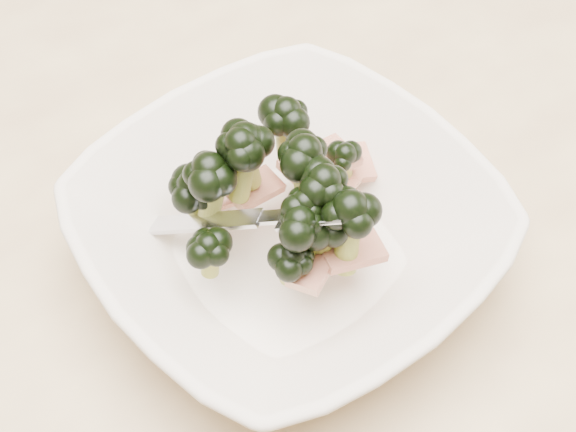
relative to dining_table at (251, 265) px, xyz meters
name	(u,v)px	position (x,y,z in m)	size (l,w,h in m)	color
dining_table	(251,265)	(0.00, 0.00, 0.00)	(1.20, 0.80, 0.75)	tan
broccoli_dish	(287,225)	(0.00, -0.07, 0.14)	(0.31, 0.31, 0.12)	beige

